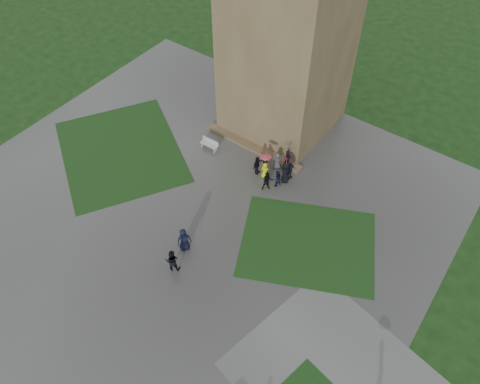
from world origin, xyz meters
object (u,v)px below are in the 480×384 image
Objects in this scene: pedestrian_mid at (184,239)px; pedestrian_near at (172,260)px; bench at (210,144)px; tower at (290,24)px.

pedestrian_mid is 1.05× the size of pedestrian_near.
pedestrian_near reaches higher than bench.
bench is at bearing -95.17° from pedestrian_near.
tower reaches higher than pedestrian_mid.
pedestrian_mid reaches higher than pedestrian_near.
tower is 11.48× the size of bench.
bench is (-2.83, -6.47, -8.52)m from tower.
tower reaches higher than bench.
tower is at bearing 42.24° from pedestrian_mid.
pedestrian_near is (2.33, -16.85, -8.06)m from tower.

